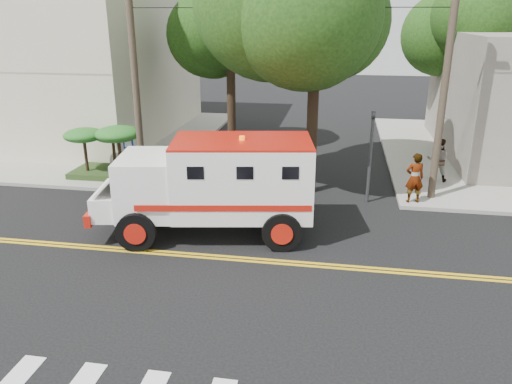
# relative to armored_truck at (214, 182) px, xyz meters

# --- Properties ---
(ground) EXTENTS (100.00, 100.00, 0.00)m
(ground) POSITION_rel_armored_truck_xyz_m (1.34, -1.72, -1.83)
(ground) COLOR black
(ground) RESTS_ON ground
(sidewalk_nw) EXTENTS (17.00, 17.00, 0.15)m
(sidewalk_nw) POSITION_rel_armored_truck_xyz_m (-12.16, 11.78, -1.76)
(sidewalk_nw) COLOR gray
(sidewalk_nw) RESTS_ON ground
(building_left) EXTENTS (16.00, 14.00, 10.00)m
(building_left) POSITION_rel_armored_truck_xyz_m (-14.16, 13.28, 3.32)
(building_left) COLOR beige
(building_left) RESTS_ON sidewalk_nw
(utility_pole_left) EXTENTS (0.28, 0.28, 9.00)m
(utility_pole_left) POSITION_rel_armored_truck_xyz_m (-4.26, 4.28, 2.67)
(utility_pole_left) COLOR #382D23
(utility_pole_left) RESTS_ON ground
(utility_pole_right) EXTENTS (0.28, 0.28, 9.00)m
(utility_pole_right) POSITION_rel_armored_truck_xyz_m (7.64, 4.48, 2.67)
(utility_pole_right) COLOR #382D23
(utility_pole_right) RESTS_ON ground
(tree_main) EXTENTS (6.08, 5.70, 9.85)m
(tree_main) POSITION_rel_armored_truck_xyz_m (3.28, 4.48, 5.37)
(tree_main) COLOR black
(tree_main) RESTS_ON ground
(tree_left) EXTENTS (4.48, 4.20, 7.70)m
(tree_left) POSITION_rel_armored_truck_xyz_m (-1.34, 10.06, 3.90)
(tree_left) COLOR black
(tree_left) RESTS_ON ground
(tree_right) EXTENTS (4.80, 4.50, 8.20)m
(tree_right) POSITION_rel_armored_truck_xyz_m (10.18, 14.05, 4.26)
(tree_right) COLOR black
(tree_right) RESTS_ON ground
(traffic_signal) EXTENTS (0.15, 0.18, 3.60)m
(traffic_signal) POSITION_rel_armored_truck_xyz_m (5.14, 3.88, 0.39)
(traffic_signal) COLOR #3F3F42
(traffic_signal) RESTS_ON ground
(accessibility_sign) EXTENTS (0.45, 0.10, 2.02)m
(accessibility_sign) POSITION_rel_armored_truck_xyz_m (-4.86, 4.45, -0.47)
(accessibility_sign) COLOR #3F3F42
(accessibility_sign) RESTS_ON ground
(palm_planter) EXTENTS (3.52, 2.63, 2.36)m
(palm_planter) POSITION_rel_armored_truck_xyz_m (-6.10, 4.90, -0.19)
(palm_planter) COLOR #1E3314
(palm_planter) RESTS_ON sidewalk_nw
(armored_truck) EXTENTS (7.41, 3.80, 3.22)m
(armored_truck) POSITION_rel_armored_truck_xyz_m (0.00, 0.00, 0.00)
(armored_truck) COLOR white
(armored_truck) RESTS_ON ground
(pedestrian_a) EXTENTS (0.78, 0.59, 1.94)m
(pedestrian_a) POSITION_rel_armored_truck_xyz_m (6.84, 3.78, -0.71)
(pedestrian_a) COLOR gray
(pedestrian_a) RESTS_ON sidewalk_ne
(pedestrian_b) EXTENTS (0.96, 0.77, 1.86)m
(pedestrian_b) POSITION_rel_armored_truck_xyz_m (8.17, 6.68, -0.75)
(pedestrian_b) COLOR gray
(pedestrian_b) RESTS_ON sidewalk_ne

